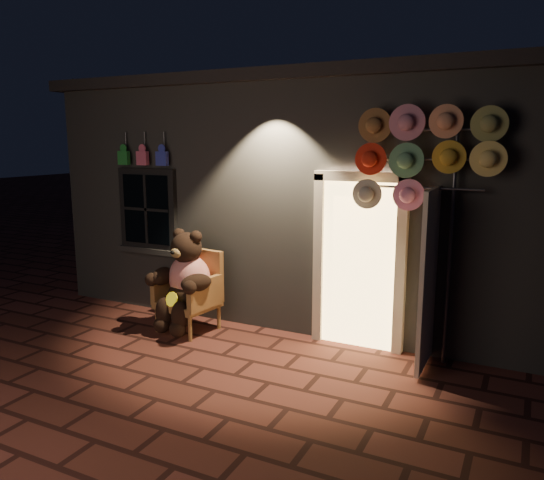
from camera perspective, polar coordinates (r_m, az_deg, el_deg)
The scene contains 5 objects.
ground at distance 6.26m, azimuth -7.41°, elevation -13.50°, with size 60.00×60.00×0.00m, color #5A2A22.
shop_building at distance 9.32m, azimuth 6.12°, elevation 5.57°, with size 7.30×5.95×3.51m.
wicker_armchair at distance 7.33m, azimuth -8.60°, elevation -5.38°, with size 0.83×0.77×1.08m.
teddy_bear at distance 7.19m, azimuth -9.36°, elevation -4.30°, with size 0.97×0.81×1.35m.
hat_rack at distance 6.11m, azimuth 15.71°, elevation 8.73°, with size 1.64×0.22×2.90m.
Camera 1 is at (3.22, -4.72, 2.55)m, focal length 35.00 mm.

